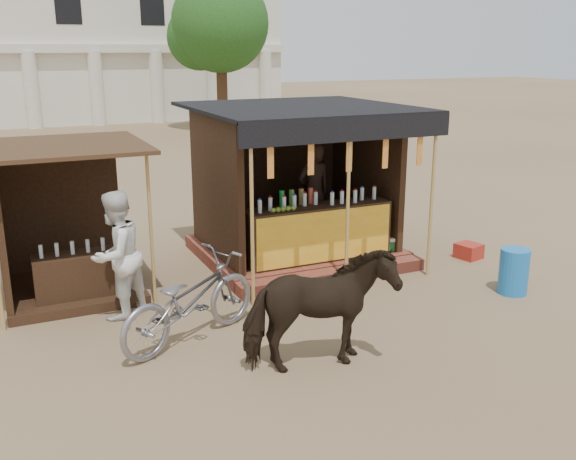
# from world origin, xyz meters

# --- Properties ---
(ground) EXTENTS (120.00, 120.00, 0.00)m
(ground) POSITION_xyz_m (0.00, 0.00, 0.00)
(ground) COLOR #846B4C
(ground) RESTS_ON ground
(main_stall) EXTENTS (3.60, 3.61, 2.78)m
(main_stall) POSITION_xyz_m (1.03, 3.36, 1.03)
(main_stall) COLOR #984232
(main_stall) RESTS_ON ground
(secondary_stall) EXTENTS (2.40, 2.40, 2.38)m
(secondary_stall) POSITION_xyz_m (-3.17, 3.24, 0.85)
(secondary_stall) COLOR #362313
(secondary_stall) RESTS_ON ground
(cow) EXTENTS (1.87, 1.02, 1.51)m
(cow) POSITION_xyz_m (-0.61, -0.62, 0.75)
(cow) COLOR black
(cow) RESTS_ON ground
(motorbike) EXTENTS (2.32, 1.62, 1.16)m
(motorbike) POSITION_xyz_m (-1.80, 0.76, 0.58)
(motorbike) COLOR gray
(motorbike) RESTS_ON ground
(bystander) EXTENTS (1.14, 1.11, 1.85)m
(bystander) POSITION_xyz_m (-2.49, 2.00, 0.92)
(bystander) COLOR silver
(bystander) RESTS_ON ground
(blue_barrel) EXTENTS (0.53, 0.53, 0.73)m
(blue_barrel) POSITION_xyz_m (3.32, 0.31, 0.36)
(blue_barrel) COLOR blue
(blue_barrel) RESTS_ON ground
(red_crate) EXTENTS (0.48, 0.50, 0.27)m
(red_crate) POSITION_xyz_m (3.86, 2.00, 0.13)
(red_crate) COLOR #A2261B
(red_crate) RESTS_ON ground
(cooler) EXTENTS (0.77, 0.67, 0.46)m
(cooler) POSITION_xyz_m (2.35, 2.60, 0.23)
(cooler) COLOR #1A7631
(cooler) RESTS_ON ground
(background_building) EXTENTS (26.00, 7.45, 8.18)m
(background_building) POSITION_xyz_m (-2.00, 29.94, 3.98)
(background_building) COLOR silver
(background_building) RESTS_ON ground
(tree) EXTENTS (4.50, 4.40, 7.00)m
(tree) POSITION_xyz_m (5.81, 22.14, 4.63)
(tree) COLOR #382314
(tree) RESTS_ON ground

